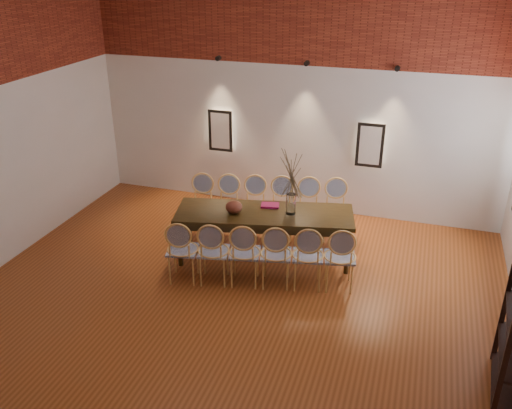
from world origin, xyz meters
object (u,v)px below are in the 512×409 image
(chair_near_b, at_px, (214,251))
(chair_near_d, at_px, (276,254))
(chair_far_e, at_px, (308,211))
(dining_table, at_px, (264,235))
(chair_near_f, at_px, (340,257))
(book, at_px, (270,205))
(chair_far_b, at_px, (228,208))
(chair_near_a, at_px, (183,250))
(chair_far_c, at_px, (254,209))
(chair_far_f, at_px, (335,212))
(chair_far_a, at_px, (201,207))
(vase, at_px, (291,204))
(chair_near_c, at_px, (245,252))
(chair_far_d, at_px, (281,210))
(bowl, at_px, (234,207))
(chair_near_e, at_px, (308,255))

(chair_near_b, bearing_deg, chair_near_d, 0.00)
(chair_near_b, distance_m, chair_far_e, 1.88)
(dining_table, bearing_deg, chair_near_f, -33.02)
(book, bearing_deg, chair_near_d, -68.33)
(chair_far_b, bearing_deg, chair_near_a, 72.89)
(chair_near_b, bearing_deg, chair_far_c, 72.89)
(chair_far_f, bearing_deg, chair_far_a, 0.00)
(chair_near_a, bearing_deg, chair_near_f, -0.00)
(dining_table, distance_m, chair_far_f, 1.27)
(chair_far_b, xyz_separation_m, vase, (1.14, -0.45, 0.43))
(chair_far_f, bearing_deg, chair_far_e, 0.00)
(chair_near_b, xyz_separation_m, chair_near_c, (0.41, 0.09, 0.00))
(chair_near_a, bearing_deg, chair_far_d, 47.28)
(bowl, bearing_deg, chair_far_b, 117.73)
(chair_far_b, height_order, chair_far_f, same)
(chair_near_e, relative_size, vase, 3.13)
(dining_table, relative_size, chair_far_b, 2.71)
(chair_near_a, distance_m, chair_far_b, 1.44)
(chair_far_e, bearing_deg, chair_far_b, 0.00)
(chair_near_a, xyz_separation_m, vase, (1.25, 0.98, 0.43))
(vase, bearing_deg, chair_far_b, 158.20)
(chair_near_b, height_order, chair_near_d, same)
(chair_near_a, distance_m, chair_near_e, 1.70)
(chair_near_a, xyz_separation_m, chair_far_b, (0.12, 1.44, 0.00))
(vase, xyz_separation_m, book, (-0.35, 0.14, -0.14))
(chair_near_e, relative_size, chair_far_f, 1.00)
(dining_table, relative_size, chair_near_b, 2.71)
(book, bearing_deg, chair_near_c, -94.81)
(chair_near_a, xyz_separation_m, chair_near_f, (2.07, 0.46, 0.00))
(chair_near_a, relative_size, chair_far_b, 1.00)
(chair_near_f, height_order, book, chair_near_f)
(chair_far_d, xyz_separation_m, chair_far_f, (0.83, 0.18, 0.00))
(chair_far_f, bearing_deg, chair_near_b, 39.09)
(chair_far_a, relative_size, chair_far_d, 1.00)
(chair_far_a, distance_m, book, 1.26)
(chair_far_f, distance_m, book, 1.14)
(chair_near_d, distance_m, chair_far_e, 1.44)
(chair_near_e, height_order, book, chair_near_e)
(chair_near_a, xyz_separation_m, chair_near_d, (1.24, 0.27, 0.00))
(chair_near_a, xyz_separation_m, chair_near_e, (1.66, 0.37, 0.00))
(chair_near_a, relative_size, chair_near_e, 1.00)
(dining_table, relative_size, chair_far_a, 2.71)
(chair_far_a, bearing_deg, dining_table, 146.98)
(bowl, height_order, book, bowl)
(vase, bearing_deg, chair_far_e, 81.73)
(chair_near_a, distance_m, chair_far_f, 2.53)
(chair_near_d, height_order, chair_far_c, same)
(chair_far_d, bearing_deg, chair_near_b, 58.39)
(chair_near_b, distance_m, chair_near_f, 1.70)
(chair_far_c, bearing_deg, chair_near_a, 58.39)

